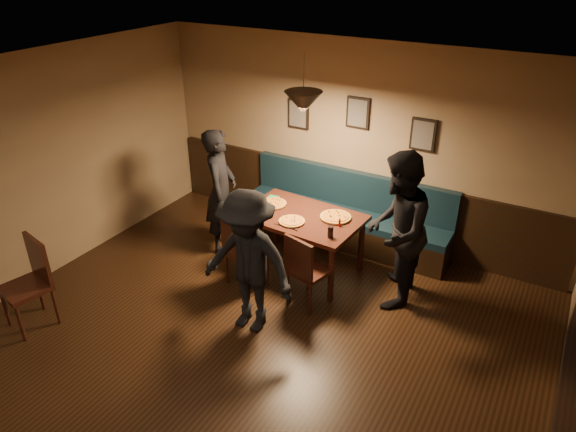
{
  "coord_description": "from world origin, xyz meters",
  "views": [
    {
      "loc": [
        2.56,
        -2.86,
        3.88
      ],
      "look_at": [
        -0.19,
        1.94,
        0.95
      ],
      "focal_mm": 32.6,
      "sensor_mm": 36.0,
      "label": 1
    }
  ],
  "objects_px": {
    "diner_right": "(397,231)",
    "cafe_chair_far": "(25,286)",
    "dining_table": "(301,242)",
    "booth_bench": "(344,211)",
    "diner_front": "(248,263)",
    "diner_left": "(221,192)",
    "soda_glass": "(330,232)",
    "tabasco_bottle": "(340,222)",
    "chair_near_right": "(309,269)",
    "chair_near_left": "(246,251)"
  },
  "relations": [
    {
      "from": "diner_right",
      "to": "cafe_chair_far",
      "type": "height_order",
      "value": "diner_right"
    },
    {
      "from": "dining_table",
      "to": "soda_glass",
      "type": "relative_size",
      "value": 10.44
    },
    {
      "from": "chair_near_right",
      "to": "diner_front",
      "type": "xyz_separation_m",
      "value": [
        -0.38,
        -0.71,
        0.37
      ]
    },
    {
      "from": "booth_bench",
      "to": "soda_glass",
      "type": "xyz_separation_m",
      "value": [
        0.36,
        -1.23,
        0.37
      ]
    },
    {
      "from": "soda_glass",
      "to": "chair_near_left",
      "type": "bearing_deg",
      "value": -161.15
    },
    {
      "from": "booth_bench",
      "to": "cafe_chair_far",
      "type": "xyz_separation_m",
      "value": [
        -2.28,
        -3.42,
        0.02
      ]
    },
    {
      "from": "booth_bench",
      "to": "diner_front",
      "type": "bearing_deg",
      "value": -93.64
    },
    {
      "from": "cafe_chair_far",
      "to": "tabasco_bottle",
      "type": "bearing_deg",
      "value": -123.78
    },
    {
      "from": "diner_front",
      "to": "soda_glass",
      "type": "distance_m",
      "value": 1.11
    },
    {
      "from": "dining_table",
      "to": "diner_left",
      "type": "distance_m",
      "value": 1.3
    },
    {
      "from": "booth_bench",
      "to": "diner_right",
      "type": "height_order",
      "value": "diner_right"
    },
    {
      "from": "chair_near_left",
      "to": "booth_bench",
      "type": "bearing_deg",
      "value": 90.93
    },
    {
      "from": "chair_near_right",
      "to": "cafe_chair_far",
      "type": "xyz_separation_m",
      "value": [
        -2.52,
        -1.92,
        0.05
      ]
    },
    {
      "from": "chair_near_right",
      "to": "soda_glass",
      "type": "relative_size",
      "value": 6.63
    },
    {
      "from": "dining_table",
      "to": "cafe_chair_far",
      "type": "distance_m",
      "value": 3.27
    },
    {
      "from": "cafe_chair_far",
      "to": "booth_bench",
      "type": "bearing_deg",
      "value": -110.94
    },
    {
      "from": "cafe_chair_far",
      "to": "soda_glass",
      "type": "bearing_deg",
      "value": -127.49
    },
    {
      "from": "diner_front",
      "to": "tabasco_bottle",
      "type": "height_order",
      "value": "diner_front"
    },
    {
      "from": "dining_table",
      "to": "diner_front",
      "type": "height_order",
      "value": "diner_front"
    },
    {
      "from": "booth_bench",
      "to": "cafe_chair_far",
      "type": "height_order",
      "value": "cafe_chair_far"
    },
    {
      "from": "diner_left",
      "to": "soda_glass",
      "type": "bearing_deg",
      "value": -121.52
    },
    {
      "from": "soda_glass",
      "to": "tabasco_bottle",
      "type": "height_order",
      "value": "soda_glass"
    },
    {
      "from": "chair_near_left",
      "to": "diner_front",
      "type": "xyz_separation_m",
      "value": [
        0.48,
        -0.65,
        0.35
      ]
    },
    {
      "from": "chair_near_left",
      "to": "diner_front",
      "type": "relative_size",
      "value": 0.58
    },
    {
      "from": "diner_right",
      "to": "cafe_chair_far",
      "type": "xyz_separation_m",
      "value": [
        -3.34,
        -2.47,
        -0.43
      ]
    },
    {
      "from": "dining_table",
      "to": "diner_right",
      "type": "relative_size",
      "value": 0.79
    },
    {
      "from": "soda_glass",
      "to": "tabasco_bottle",
      "type": "distance_m",
      "value": 0.29
    },
    {
      "from": "diner_right",
      "to": "chair_near_right",
      "type": "bearing_deg",
      "value": -65.03
    },
    {
      "from": "tabasco_bottle",
      "to": "diner_left",
      "type": "bearing_deg",
      "value": -178.83
    },
    {
      "from": "dining_table",
      "to": "tabasco_bottle",
      "type": "xyz_separation_m",
      "value": [
        0.53,
        -0.03,
        0.46
      ]
    },
    {
      "from": "diner_left",
      "to": "tabasco_bottle",
      "type": "height_order",
      "value": "diner_left"
    },
    {
      "from": "dining_table",
      "to": "diner_front",
      "type": "bearing_deg",
      "value": -84.14
    },
    {
      "from": "diner_right",
      "to": "tabasco_bottle",
      "type": "relative_size",
      "value": 15.8
    },
    {
      "from": "booth_bench",
      "to": "dining_table",
      "type": "bearing_deg",
      "value": -102.04
    },
    {
      "from": "diner_left",
      "to": "soda_glass",
      "type": "xyz_separation_m",
      "value": [
        1.76,
        -0.25,
        -0.0
      ]
    },
    {
      "from": "booth_bench",
      "to": "diner_right",
      "type": "bearing_deg",
      "value": -41.96
    },
    {
      "from": "booth_bench",
      "to": "diner_left",
      "type": "relative_size",
      "value": 1.72
    },
    {
      "from": "diner_front",
      "to": "cafe_chair_far",
      "type": "bearing_deg",
      "value": -151.67
    },
    {
      "from": "dining_table",
      "to": "booth_bench",
      "type": "bearing_deg",
      "value": 81.47
    },
    {
      "from": "dining_table",
      "to": "cafe_chair_far",
      "type": "height_order",
      "value": "cafe_chair_far"
    },
    {
      "from": "booth_bench",
      "to": "diner_right",
      "type": "distance_m",
      "value": 1.49
    },
    {
      "from": "tabasco_bottle",
      "to": "cafe_chair_far",
      "type": "xyz_separation_m",
      "value": [
        -2.62,
        -2.49,
        -0.34
      ]
    },
    {
      "from": "dining_table",
      "to": "chair_near_left",
      "type": "bearing_deg",
      "value": -119.55
    },
    {
      "from": "dining_table",
      "to": "tabasco_bottle",
      "type": "distance_m",
      "value": 0.71
    },
    {
      "from": "diner_right",
      "to": "cafe_chair_far",
      "type": "bearing_deg",
      "value": -62.76
    },
    {
      "from": "chair_near_left",
      "to": "diner_right",
      "type": "xyz_separation_m",
      "value": [
        1.67,
        0.61,
        0.46
      ]
    },
    {
      "from": "chair_near_right",
      "to": "diner_left",
      "type": "relative_size",
      "value": 0.54
    },
    {
      "from": "chair_near_left",
      "to": "chair_near_right",
      "type": "bearing_deg",
      "value": 26.03
    },
    {
      "from": "chair_near_left",
      "to": "tabasco_bottle",
      "type": "xyz_separation_m",
      "value": [
        0.96,
        0.62,
        0.37
      ]
    },
    {
      "from": "tabasco_bottle",
      "to": "diner_right",
      "type": "bearing_deg",
      "value": -0.95
    }
  ]
}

